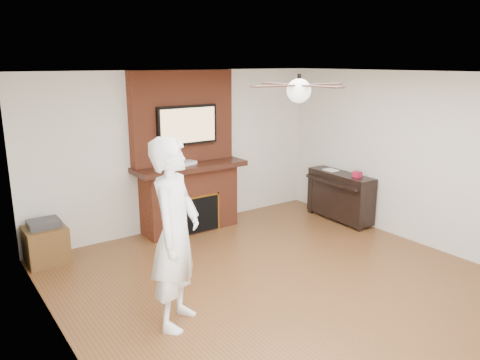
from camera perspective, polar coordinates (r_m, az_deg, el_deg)
room_shell at (r=5.29m, az=6.82°, el=-0.92°), size 5.36×5.86×2.86m
fireplace at (r=7.39m, az=-6.46°, el=1.43°), size 1.78×0.64×2.50m
tv at (r=7.22m, az=-6.44°, el=6.66°), size 1.00×0.08×0.60m
ceiling_fan at (r=5.11m, az=7.19°, el=10.86°), size 1.21×1.21×0.31m
person at (r=4.69m, az=-7.89°, el=-6.55°), size 0.85×0.83×1.94m
side_table at (r=6.81m, az=-22.58°, el=-7.09°), size 0.52×0.52×0.59m
piano at (r=8.06m, az=12.09°, el=-1.80°), size 0.52×1.27×0.91m
cable_box at (r=7.23m, az=-6.88°, el=2.03°), size 0.41×0.30×0.05m
candle_orange at (r=7.38m, az=-6.93°, el=-6.13°), size 0.07×0.07×0.13m
candle_green at (r=7.46m, az=-5.69°, el=-6.06°), size 0.07×0.07×0.09m
candle_cream at (r=7.55m, az=-5.10°, el=-5.73°), size 0.08×0.08×0.10m
candle_blue at (r=7.51m, az=-4.49°, el=-5.91°), size 0.06×0.06×0.08m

